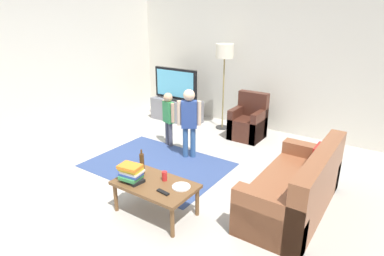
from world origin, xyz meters
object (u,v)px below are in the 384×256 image
(child_near_tv, at_px, (168,114))
(book_stack, at_px, (131,173))
(armchair, at_px, (249,123))
(coffee_table, at_px, (155,187))
(tv_remote, at_px, (163,192))
(couch, at_px, (299,190))
(tv_stand, at_px, (177,110))
(plate, at_px, (181,187))
(soda_can, at_px, (164,176))
(floor_lamp, at_px, (225,56))
(bottle, at_px, (142,163))
(child_center, at_px, (189,117))
(tv, at_px, (176,85))

(child_near_tv, relative_size, book_stack, 3.16)
(armchair, height_order, coffee_table, armchair)
(tv_remote, bearing_deg, couch, 50.52)
(tv_stand, relative_size, plate, 5.45)
(soda_can, bearing_deg, book_stack, -143.93)
(soda_can, height_order, plate, soda_can)
(floor_lamp, bearing_deg, coffee_table, -75.05)
(tv_stand, height_order, bottle, bottle)
(armchair, bearing_deg, child_center, -107.50)
(armchair, height_order, bottle, armchair)
(bottle, relative_size, tv_remote, 1.97)
(armchair, height_order, plate, armchair)
(floor_lamp, distance_m, child_center, 1.83)
(bottle, height_order, plate, bottle)
(child_center, relative_size, bottle, 3.59)
(bottle, xyz_separation_m, soda_can, (0.35, 0.02, -0.08))
(armchair, relative_size, coffee_table, 0.90)
(tv_stand, bearing_deg, child_center, -46.81)
(child_near_tv, distance_m, bottle, 1.93)
(coffee_table, xyz_separation_m, soda_can, (0.05, 0.12, 0.11))
(tv_stand, distance_m, armchair, 1.82)
(couch, xyz_separation_m, bottle, (-1.74, -0.94, 0.27))
(child_near_tv, xyz_separation_m, bottle, (0.91, -1.70, -0.05))
(floor_lamp, bearing_deg, soda_can, -73.64)
(child_near_tv, xyz_separation_m, soda_can, (1.26, -1.68, -0.13))
(bottle, height_order, soda_can, bottle)
(tv, relative_size, floor_lamp, 0.62)
(tv_stand, relative_size, bottle, 3.58)
(soda_can, bearing_deg, tv_remote, -54.69)
(bottle, distance_m, tv_remote, 0.58)
(tv_stand, distance_m, plate, 3.74)
(tv_stand, xyz_separation_m, couch, (3.42, -2.01, 0.05))
(plate, bearing_deg, tv_remote, -114.50)
(tv_remote, xyz_separation_m, plate, (0.10, 0.22, -0.00))
(tv_stand, relative_size, child_near_tv, 1.18)
(tv_remote, distance_m, plate, 0.24)
(bottle, bearing_deg, tv, 119.76)
(bottle, bearing_deg, armchair, 87.14)
(couch, xyz_separation_m, child_center, (-2.05, 0.55, 0.43))
(coffee_table, height_order, plate, plate)
(bottle, bearing_deg, tv_stand, 119.58)
(child_center, bearing_deg, book_stack, -79.25)
(tv_stand, relative_size, book_stack, 3.73)
(floor_lamp, distance_m, tv_remote, 3.67)
(tv, bearing_deg, couch, -30.16)
(armchair, distance_m, child_near_tv, 1.64)
(couch, height_order, plate, couch)
(couch, bearing_deg, floor_lamp, 136.79)
(soda_can, bearing_deg, plate, -4.23)
(book_stack, height_order, plate, book_stack)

